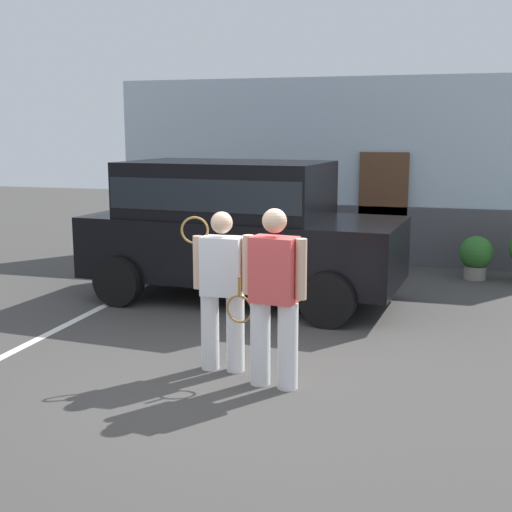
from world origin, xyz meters
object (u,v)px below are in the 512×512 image
object	(u,v)px
tennis_player_woman	(274,296)
potted_plant_by_porch	(476,255)
parked_suv	(236,223)
tennis_player_man	(222,288)

from	to	relation	value
tennis_player_woman	potted_plant_by_porch	xyz separation A→B (m)	(2.06, 5.72, -0.51)
potted_plant_by_porch	parked_suv	bearing A→B (deg)	-144.82
parked_suv	tennis_player_woman	distance (m)	3.57
parked_suv	potted_plant_by_porch	xyz separation A→B (m)	(3.48, 2.46, -0.74)
tennis_player_man	potted_plant_by_porch	size ratio (longest dim) A/B	2.28
tennis_player_man	parked_suv	bearing A→B (deg)	-77.14
parked_suv	potted_plant_by_porch	world-z (taller)	parked_suv
potted_plant_by_porch	tennis_player_woman	bearing A→B (deg)	-109.78
parked_suv	tennis_player_man	size ratio (longest dim) A/B	2.81
parked_suv	potted_plant_by_porch	bearing A→B (deg)	39.58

